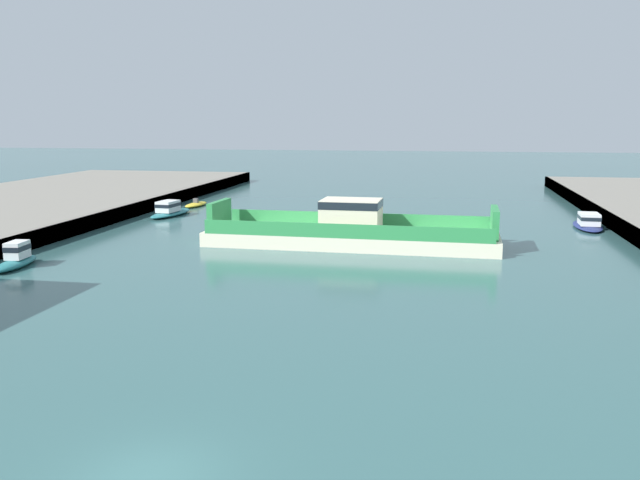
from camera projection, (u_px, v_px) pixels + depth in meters
The scene contains 6 objects.
ground_plane at pixel (148, 476), 19.08m from camera, with size 400.00×400.00×0.00m, color #335B5B.
chain_ferry at pixel (351, 232), 53.83m from camera, with size 23.34×7.15×3.69m.
moored_boat_near_right at pixel (588, 222), 62.27m from camera, with size 2.74×7.29×1.46m.
moored_boat_mid_left at pixel (196, 204), 78.05m from camera, with size 1.87×4.93×0.93m.
moored_boat_mid_right at pixel (170, 210), 70.34m from camera, with size 2.98×7.64×1.61m.
moored_boat_far_left at pixel (16, 258), 45.88m from camera, with size 2.11×5.20×1.74m.
Camera 1 is at (7.95, -16.44, 9.96)m, focal length 37.89 mm.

